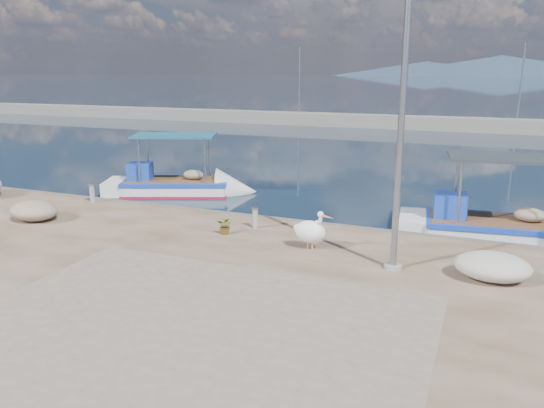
{
  "coord_description": "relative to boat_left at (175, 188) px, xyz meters",
  "views": [
    {
      "loc": [
        6.01,
        -10.76,
        5.27
      ],
      "look_at": [
        0.0,
        3.8,
        1.3
      ],
      "focal_mm": 35.0,
      "sensor_mm": 36.0,
      "label": 1
    }
  ],
  "objects": [
    {
      "name": "ground",
      "position": [
        6.66,
        -8.73,
        -0.24
      ],
      "size": [
        1400.0,
        1400.0,
        0.0
      ],
      "primitive_type": "plane",
      "color": "#162635",
      "rests_on": "ground"
    },
    {
      "name": "quay_patch",
      "position": [
        7.66,
        -11.73,
        0.27
      ],
      "size": [
        9.0,
        7.0,
        0.01
      ],
      "primitive_type": "cube",
      "color": "gray",
      "rests_on": "quay"
    },
    {
      "name": "breakwater",
      "position": [
        6.66,
        31.27,
        0.37
      ],
      "size": [
        120.0,
        2.2,
        7.5
      ],
      "color": "gray",
      "rests_on": "ground"
    },
    {
      "name": "mountains",
      "position": [
        11.05,
        641.27,
        9.27
      ],
      "size": [
        370.0,
        280.0,
        22.0
      ],
      "color": "#28384C",
      "rests_on": "ground"
    },
    {
      "name": "boat_left",
      "position": [
        0.0,
        0.0,
        0.0
      ],
      "size": [
        6.63,
        4.29,
        3.04
      ],
      "rotation": [
        0.0,
        0.0,
        0.39
      ],
      "color": "white",
      "rests_on": "ground"
    },
    {
      "name": "boat_right",
      "position": [
        13.22,
        -1.65,
        0.01
      ],
      "size": [
        6.76,
        2.95,
        3.15
      ],
      "rotation": [
        0.0,
        0.0,
        0.13
      ],
      "color": "white",
      "rests_on": "ground"
    },
    {
      "name": "pelican",
      "position": [
        8.37,
        -6.31,
        0.79
      ],
      "size": [
        1.18,
        0.67,
        1.12
      ],
      "rotation": [
        0.0,
        0.0,
        -0.17
      ],
      "color": "tan",
      "rests_on": "quay"
    },
    {
      "name": "lamp_post",
      "position": [
        10.73,
        -6.9,
        3.56
      ],
      "size": [
        0.44,
        0.96,
        7.0
      ],
      "color": "gray",
      "rests_on": "quay"
    },
    {
      "name": "bollard_near",
      "position": [
        6.14,
        -5.05,
        0.63
      ],
      "size": [
        0.22,
        0.22,
        0.68
      ],
      "color": "gray",
      "rests_on": "quay"
    },
    {
      "name": "bollard_far",
      "position": [
        -0.85,
        -4.29,
        0.65
      ],
      "size": [
        0.24,
        0.24,
        0.72
      ],
      "color": "gray",
      "rests_on": "quay"
    },
    {
      "name": "potted_plant",
      "position": [
        5.57,
        -5.95,
        0.53
      ],
      "size": [
        0.51,
        0.45,
        0.54
      ],
      "primitive_type": "imported",
      "rotation": [
        0.0,
        0.0,
        0.06
      ],
      "color": "#33722D",
      "rests_on": "quay"
    },
    {
      "name": "net_pile_d",
      "position": [
        13.0,
        -6.76,
        0.59
      ],
      "size": [
        1.74,
        1.31,
        0.65
      ],
      "primitive_type": "ellipsoid",
      "color": "beige",
      "rests_on": "quay"
    },
    {
      "name": "net_pile_b",
      "position": [
        -0.94,
        -6.97,
        0.58
      ],
      "size": [
        1.65,
        1.28,
        0.64
      ],
      "primitive_type": "ellipsoid",
      "color": "#C6AE93",
      "rests_on": "quay"
    }
  ]
}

